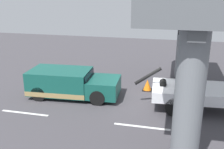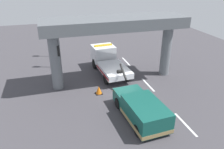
% 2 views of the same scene
% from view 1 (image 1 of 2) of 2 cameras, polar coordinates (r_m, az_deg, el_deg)
% --- Properties ---
extents(ground_plane, '(60.00, 40.00, 0.10)m').
position_cam_1_polar(ground_plane, '(14.90, 7.79, -6.36)').
color(ground_plane, '#423F44').
extents(lane_stripe_west, '(2.60, 0.16, 0.01)m').
position_cam_1_polar(lane_stripe_west, '(14.37, -18.25, -7.87)').
color(lane_stripe_west, silver).
rests_on(lane_stripe_west, ground).
extents(lane_stripe_mid, '(2.60, 0.16, 0.01)m').
position_cam_1_polar(lane_stripe_mid, '(12.48, 6.43, -11.10)').
color(lane_stripe_mid, silver).
rests_on(lane_stripe_mid, ground).
extents(towed_van_green, '(5.32, 2.50, 1.58)m').
position_cam_1_polar(towed_van_green, '(15.65, -9.05, -1.94)').
color(towed_van_green, '#145147').
rests_on(towed_van_green, ground).
extents(overpass_structure, '(3.60, 12.46, 5.93)m').
position_cam_1_polar(overpass_structure, '(13.60, 16.38, 12.55)').
color(overpass_structure, slate).
rests_on(overpass_structure, ground).
extents(traffic_light_near, '(0.39, 0.32, 3.98)m').
position_cam_1_polar(traffic_light_near, '(18.79, 14.50, 7.79)').
color(traffic_light_near, '#515456').
rests_on(traffic_light_near, ground).
extents(traffic_cone_orange, '(0.58, 0.58, 0.69)m').
position_cam_1_polar(traffic_cone_orange, '(16.64, 7.62, -2.30)').
color(traffic_cone_orange, orange).
rests_on(traffic_cone_orange, ground).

